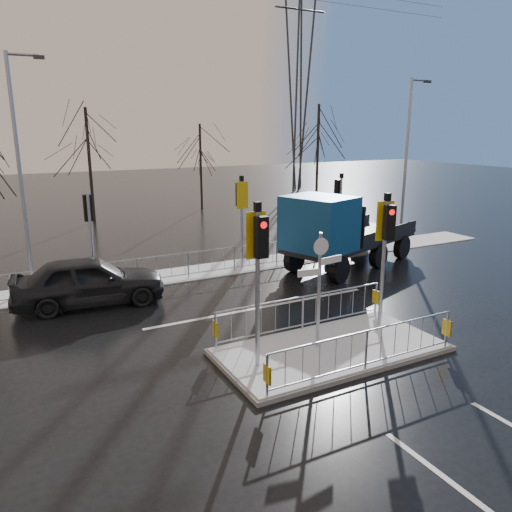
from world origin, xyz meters
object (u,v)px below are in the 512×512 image
traffic_island (331,338)px  street_lamp_right (407,156)px  car_far_lane (89,281)px  flatbed_truck (333,231)px  street_lamp_left (21,165)px

traffic_island → street_lamp_right: (10.58, 8.49, 4.00)m
car_far_lane → flatbed_truck: 9.55m
street_lamp_right → car_far_lane: bearing=-173.5°
car_far_lane → flatbed_truck: size_ratio=0.66×
street_lamp_right → street_lamp_left: street_lamp_left is taller
flatbed_truck → street_lamp_right: bearing=21.1°
traffic_island → flatbed_truck: bearing=53.5°
street_lamp_right → street_lamp_left: bearing=176.6°
street_lamp_right → street_lamp_left: size_ratio=0.98×
traffic_island → street_lamp_left: size_ratio=0.73×
flatbed_truck → street_lamp_left: bearing=163.2°
flatbed_truck → street_lamp_left: 11.81m
traffic_island → street_lamp_right: bearing=38.7°
traffic_island → street_lamp_left: 12.17m
flatbed_truck → street_lamp_left: size_ratio=0.89×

